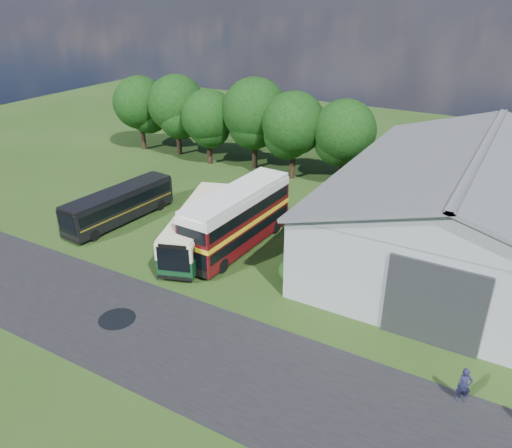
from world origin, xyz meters
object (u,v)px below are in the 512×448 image
Objects in this scene: bus_maroon_double at (237,219)px; bus_dark_single at (119,205)px; bus_green_single at (198,226)px; visitor_a at (464,386)px; storage_shed at (474,200)px.

bus_maroon_double is 1.05× the size of bus_dark_single.
bus_maroon_double is at bearing 10.43° from bus_dark_single.
visitor_a is at bearing -37.50° from bus_green_single.
storage_shed reaches higher than bus_green_single.
bus_dark_single is at bearing -172.05° from bus_maroon_double.
visitor_a is (28.33, -6.96, -0.56)m from bus_dark_single.
visitor_a is at bearing -8.57° from bus_dark_single.
bus_green_single is 1.09× the size of bus_dark_single.
bus_green_single is at bearing 138.47° from visitor_a.
storage_shed is 2.39× the size of bus_dark_single.
storage_shed is at bearing 29.79° from bus_maroon_double.
storage_shed reaches higher than visitor_a.
storage_shed is at bearing 7.60° from bus_green_single.
bus_maroon_double is 10.99m from bus_dark_single.
visitor_a is (17.42, -7.96, -1.36)m from bus_maroon_double.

